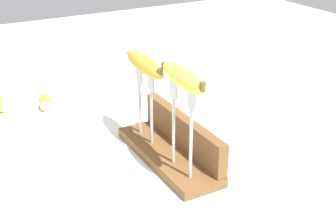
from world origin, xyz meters
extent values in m
plane|color=white|center=(0.00, 0.00, 0.00)|extent=(3.00, 3.00, 0.00)
cube|color=brown|center=(0.00, 0.00, 0.01)|extent=(0.33, 0.11, 0.02)
cube|color=brown|center=(0.00, 0.04, 0.06)|extent=(0.32, 0.02, 0.08)
cylinder|color=#B2B2B7|center=(-0.12, -0.01, 0.09)|extent=(0.01, 0.01, 0.13)
cube|color=#B2B2B7|center=(-0.12, -0.01, 0.18)|extent=(0.03, 0.01, 0.04)
cylinder|color=#B2B2B7|center=(-0.05, -0.01, 0.09)|extent=(0.01, 0.01, 0.13)
cube|color=#B2B2B7|center=(-0.05, -0.01, 0.18)|extent=(0.03, 0.01, 0.04)
cylinder|color=#B2B2B7|center=(0.05, -0.01, 0.10)|extent=(0.01, 0.01, 0.16)
cube|color=#B2B2B7|center=(0.05, -0.01, 0.20)|extent=(0.03, 0.01, 0.04)
cylinder|color=#B2B2B7|center=(0.12, -0.01, 0.10)|extent=(0.01, 0.01, 0.16)
cube|color=#B2B2B7|center=(0.12, -0.01, 0.20)|extent=(0.03, 0.01, 0.04)
ellipsoid|color=gold|center=(-0.09, -0.01, 0.21)|extent=(0.19, 0.05, 0.04)
cylinder|color=brown|center=(0.00, -0.02, 0.22)|extent=(0.01, 0.01, 0.02)
sphere|color=#3F2D19|center=(-0.18, -0.01, 0.21)|extent=(0.01, 0.01, 0.01)
ellipsoid|color=#DBD147|center=(0.09, -0.01, 0.24)|extent=(0.17, 0.05, 0.04)
cylinder|color=brown|center=(0.16, -0.02, 0.25)|extent=(0.01, 0.01, 0.02)
sphere|color=#3F2D19|center=(0.00, -0.01, 0.24)|extent=(0.01, 0.01, 0.01)
cylinder|color=beige|center=(-0.46, -0.28, 0.02)|extent=(0.03, 0.03, 0.04)
cylinder|color=gold|center=(-0.42, -0.17, 0.02)|extent=(0.05, 0.04, 0.04)
cylinder|color=beige|center=(-0.40, -0.17, 0.02)|extent=(0.01, 0.03, 0.03)
camera|label=1|loc=(0.83, -0.46, 0.56)|focal=49.94mm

